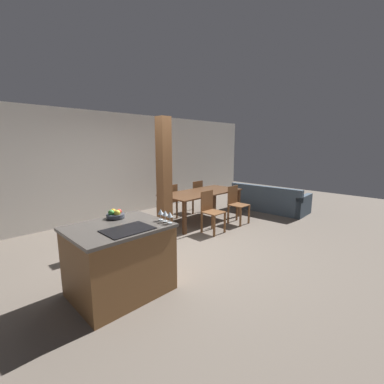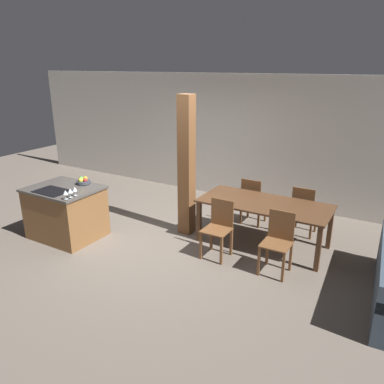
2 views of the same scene
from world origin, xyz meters
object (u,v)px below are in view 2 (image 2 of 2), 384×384
Objects in this scene: fruit_bowl at (83,181)px; timber_post at (187,167)px; kitchen_island at (66,212)px; dining_chair_near_right at (278,241)px; wine_glass_far at (75,189)px; wine_glass_middle at (70,191)px; dining_table at (264,208)px; dining_chair_near_left at (219,227)px; wine_glass_near at (65,193)px; dining_chair_far_left at (253,200)px; dining_chair_far_right at (304,209)px.

timber_post is (1.57, 0.88, 0.26)m from fruit_bowl.
kitchen_island is 1.31× the size of dining_chair_near_right.
timber_post is (1.21, 1.41, 0.20)m from wine_glass_far.
timber_post is at bearing 35.04° from kitchen_island.
wine_glass_far is at bearing 90.00° from wine_glass_middle.
kitchen_island reaches higher than dining_table.
fruit_bowl is at bearing -171.06° from dining_chair_near_left.
dining_chair_near_left is at bearing 8.94° from fruit_bowl.
fruit_bowl is 0.81m from wine_glass_near.
dining_table is 0.87× the size of timber_post.
timber_post is (-1.82, 0.50, 0.73)m from dining_chair_near_right.
dining_chair_near_right is at bearing -15.21° from timber_post.
dining_chair_far_left is at bearing 39.33° from kitchen_island.
dining_table is at bearing 56.25° from dining_chair_near_left.
fruit_bowl is 1.66× the size of wine_glass_far.
wine_glass_middle is at bearing -154.16° from dining_chair_near_left.
wine_glass_middle and wine_glass_far have the same top height.
wine_glass_near is at bearing 39.74° from dining_chair_far_right.
dining_chair_far_left is at bearing 90.00° from dining_chair_near_left.
wine_glass_far reaches higher than dining_chair_near_left.
wine_glass_middle reaches higher than dining_chair_far_left.
dining_chair_near_right is at bearing 16.81° from wine_glass_far.
dining_chair_near_left is (2.08, 1.01, -0.53)m from wine_glass_middle.
dining_chair_near_right and dining_chair_far_left have the same top height.
fruit_bowl is 3.14m from dining_table.
wine_glass_near is 2.01m from timber_post.
wine_glass_far reaches higher than dining_table.
wine_glass_middle is at bearing 38.68° from dining_chair_far_right.
kitchen_island is at bearing 142.37° from wine_glass_near.
dining_table is at bearing 33.89° from wine_glass_middle.
dining_table is at bearing 32.42° from wine_glass_far.
dining_chair_near_left is (2.45, 0.39, -0.47)m from fruit_bowl.
dining_chair_far_right is (0.95, 0.00, 0.00)m from dining_chair_far_left.
fruit_bowl is (0.14, 0.32, 0.50)m from kitchen_island.
dining_table is (2.56, 1.62, -0.35)m from wine_glass_far.
wine_glass_far is at bearing -130.52° from timber_post.
wine_glass_middle is at bearing -30.45° from kitchen_island.
wine_glass_far reaches higher than kitchen_island.
dining_chair_near_right is 1.42m from dining_chair_far_right.
dining_chair_near_right is (3.54, 0.71, 0.03)m from kitchen_island.
fruit_bowl is 3.08m from dining_chair_far_left.
timber_post is (-1.35, -0.21, 0.55)m from dining_table.
wine_glass_near is 3.31m from dining_chair_far_left.
wine_glass_near is 3.15m from dining_table.
dining_chair_far_right is (0.00, 1.42, 0.00)m from dining_chair_near_right.
kitchen_island is 3.35m from dining_chair_far_left.
fruit_bowl is 0.27× the size of dining_chair_far_right.
wine_glass_far is at bearing -55.26° from fruit_bowl.
kitchen_island reaches higher than dining_chair_far_right.
dining_chair_near_right is 1.00× the size of dining_chair_far_right.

